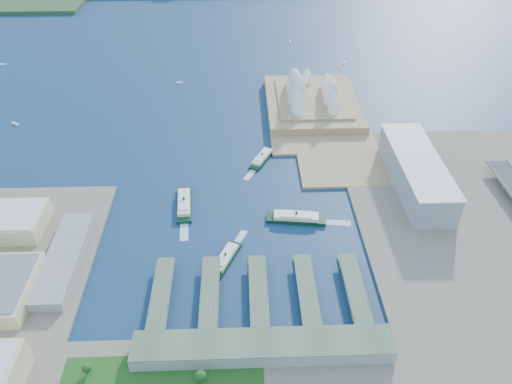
{
  "coord_description": "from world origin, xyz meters",
  "views": [
    {
      "loc": [
        1.84,
        -370.43,
        333.17
      ],
      "look_at": [
        16.24,
        53.17,
        18.0
      ],
      "focal_mm": 35.0,
      "sensor_mm": 36.0,
      "label": 1
    }
  ],
  "objects_px": {
    "toaster_building": "(416,173)",
    "ferry_c": "(225,257)",
    "ferry_d": "(296,216)",
    "ferry_b": "(262,156)",
    "opera_house": "(313,87)",
    "ferry_a": "(184,202)"
  },
  "relations": [
    {
      "from": "toaster_building",
      "to": "ferry_c",
      "type": "distance_m",
      "value": 238.01
    },
    {
      "from": "ferry_d",
      "to": "ferry_c",
      "type": "bearing_deg",
      "value": 135.2
    },
    {
      "from": "ferry_b",
      "to": "ferry_c",
      "type": "xyz_separation_m",
      "value": [
        -42.3,
        -173.72,
        -0.09
      ]
    },
    {
      "from": "toaster_building",
      "to": "ferry_d",
      "type": "xyz_separation_m",
      "value": [
        -137.95,
        -53.34,
        -14.71
      ]
    },
    {
      "from": "opera_house",
      "to": "ferry_b",
      "type": "xyz_separation_m",
      "value": [
        -78.05,
        -136.52,
        -27.17
      ]
    },
    {
      "from": "ferry_c",
      "to": "toaster_building",
      "type": "bearing_deg",
      "value": -128.57
    },
    {
      "from": "ferry_b",
      "to": "ferry_c",
      "type": "bearing_deg",
      "value": -76.85
    },
    {
      "from": "opera_house",
      "to": "ferry_c",
      "type": "distance_m",
      "value": 333.88
    },
    {
      "from": "opera_house",
      "to": "toaster_building",
      "type": "height_order",
      "value": "opera_house"
    },
    {
      "from": "ferry_a",
      "to": "ferry_b",
      "type": "relative_size",
      "value": 1.18
    },
    {
      "from": "ferry_a",
      "to": "ferry_c",
      "type": "distance_m",
      "value": 96.44
    },
    {
      "from": "opera_house",
      "to": "ferry_d",
      "type": "height_order",
      "value": "opera_house"
    },
    {
      "from": "opera_house",
      "to": "ferry_a",
      "type": "xyz_separation_m",
      "value": [
        -166.14,
        -225.38,
        -26.28
      ]
    },
    {
      "from": "opera_house",
      "to": "ferry_c",
      "type": "bearing_deg",
      "value": -111.2
    },
    {
      "from": "opera_house",
      "to": "ferry_b",
      "type": "distance_m",
      "value": 159.59
    },
    {
      "from": "ferry_a",
      "to": "ferry_b",
      "type": "height_order",
      "value": "ferry_a"
    },
    {
      "from": "opera_house",
      "to": "ferry_d",
      "type": "bearing_deg",
      "value": -100.72
    },
    {
      "from": "toaster_building",
      "to": "ferry_c",
      "type": "bearing_deg",
      "value": -152.34
    },
    {
      "from": "opera_house",
      "to": "ferry_d",
      "type": "relative_size",
      "value": 2.94
    },
    {
      "from": "opera_house",
      "to": "toaster_building",
      "type": "xyz_separation_m",
      "value": [
        90.0,
        -200.0,
        -11.5
      ]
    },
    {
      "from": "ferry_a",
      "to": "ferry_d",
      "type": "xyz_separation_m",
      "value": [
        118.19,
        -27.96,
        0.07
      ]
    },
    {
      "from": "ferry_c",
      "to": "ferry_d",
      "type": "xyz_separation_m",
      "value": [
        72.39,
        56.91,
        1.05
      ]
    }
  ]
}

